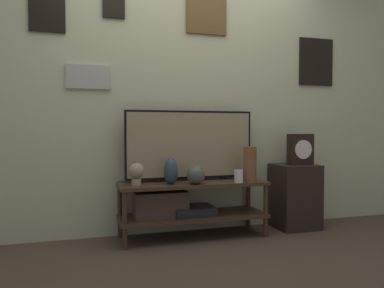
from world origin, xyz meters
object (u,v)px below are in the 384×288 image
decorative_bust (136,172)px  vase_urn_stoneware (171,171)px  television (190,145)px  vase_round_glass (196,175)px  candle_jar (239,176)px  vase_tall_ceramic (250,164)px  mantel_clock (300,149)px

decorative_bust → vase_urn_stoneware: bearing=2.8°
television → vase_round_glass: size_ratio=7.46×
candle_jar → vase_tall_ceramic: bearing=24.4°
television → mantel_clock: television is taller
vase_urn_stoneware → decorative_bust: size_ratio=1.18×
vase_urn_stoneware → vase_tall_ceramic: (0.71, -0.03, 0.04)m
vase_tall_ceramic → mantel_clock: bearing=10.2°
vase_tall_ceramic → decorative_bust: bearing=179.4°
vase_tall_ceramic → television: bearing=159.6°
mantel_clock → television: bearing=175.6°
vase_round_glass → television: bearing=87.1°
television → vase_urn_stoneware: bearing=-142.8°
vase_tall_ceramic → mantel_clock: (0.57, 0.10, 0.11)m
television → candle_jar: size_ratio=10.67×
vase_urn_stoneware → decorative_bust: vase_urn_stoneware is taller
television → vase_urn_stoneware: television is taller
vase_urn_stoneware → mantel_clock: mantel_clock is taller
vase_tall_ceramic → vase_urn_stoneware: bearing=177.9°
vase_urn_stoneware → mantel_clock: size_ratio=0.75×
candle_jar → mantel_clock: 0.76m
candle_jar → decorative_bust: bearing=175.3°
candle_jar → vase_urn_stoneware: bearing=171.5°
candle_jar → mantel_clock: bearing=13.0°
vase_tall_ceramic → vase_round_glass: bearing=-176.1°
vase_tall_ceramic → mantel_clock: size_ratio=1.05×
vase_tall_ceramic → decorative_bust: (-1.00, 0.01, -0.04)m
television → candle_jar: (0.36, -0.25, -0.26)m
vase_tall_ceramic → vase_round_glass: size_ratio=1.96×
television → vase_round_glass: 0.33m
candle_jar → decorative_bust: (-0.86, 0.07, 0.05)m
vase_urn_stoneware → decorative_bust: (-0.29, -0.01, -0.00)m
vase_round_glass → candle_jar: size_ratio=1.43×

